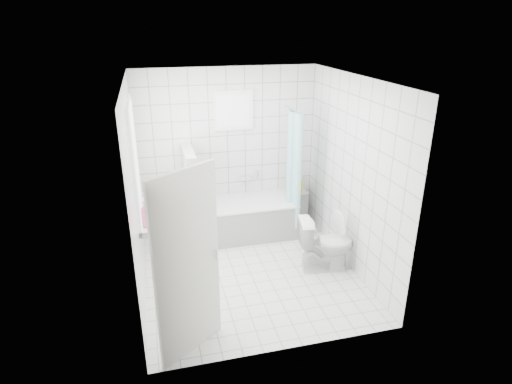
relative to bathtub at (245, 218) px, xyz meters
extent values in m
plane|color=white|center=(-0.19, -1.12, -0.29)|extent=(3.00, 3.00, 0.00)
plane|color=white|center=(-0.19, -1.12, 2.31)|extent=(3.00, 3.00, 0.00)
cube|color=white|center=(-0.19, 0.38, 1.01)|extent=(2.80, 0.02, 2.60)
cube|color=white|center=(-0.19, -2.62, 1.01)|extent=(2.80, 0.02, 2.60)
cube|color=white|center=(-1.59, -1.12, 1.01)|extent=(0.02, 3.00, 2.60)
cube|color=white|center=(1.21, -1.12, 1.01)|extent=(0.02, 3.00, 2.60)
cube|color=white|center=(-1.54, -0.82, 1.31)|extent=(0.01, 0.90, 1.40)
cube|color=white|center=(-0.09, 0.33, 1.66)|extent=(0.50, 0.01, 0.50)
cube|color=white|center=(-1.50, -0.82, 0.57)|extent=(0.18, 1.02, 0.08)
cube|color=silver|center=(-1.11, -2.37, 0.71)|extent=(0.67, 0.50, 2.00)
cube|color=white|center=(0.00, 0.00, -0.02)|extent=(1.53, 0.75, 0.55)
cube|color=white|center=(0.00, 0.00, 0.27)|extent=(1.55, 0.77, 0.03)
cube|color=white|center=(-0.84, -0.05, 0.46)|extent=(0.15, 0.85, 1.50)
cube|color=white|center=(0.91, 0.25, -0.02)|extent=(0.40, 0.24, 0.55)
imported|color=white|center=(0.84, -1.24, 0.09)|extent=(0.80, 0.54, 0.76)
cylinder|color=silver|center=(0.72, -0.02, 1.71)|extent=(0.02, 0.80, 0.02)
cube|color=silver|center=(0.10, 0.33, 0.56)|extent=(0.18, 0.06, 0.06)
imported|color=#CC4F85|center=(-1.49, -1.16, 0.78)|extent=(0.18, 0.18, 0.33)
imported|color=silver|center=(-1.49, -0.85, 0.69)|extent=(0.16, 0.16, 0.15)
imported|color=#B0588F|center=(-1.49, -0.54, 0.71)|extent=(0.13, 0.13, 0.20)
imported|color=#38D9FF|center=(-1.49, -1.02, 0.70)|extent=(0.11, 0.11, 0.18)
imported|color=silver|center=(-1.49, -0.73, 0.75)|extent=(0.15, 0.15, 0.28)
cylinder|color=yellow|center=(0.98, 0.18, 0.38)|extent=(0.06, 0.06, 0.25)
cylinder|color=red|center=(0.89, 0.29, 0.36)|extent=(0.06, 0.06, 0.20)
cylinder|color=#19991A|center=(0.87, 0.19, 0.36)|extent=(0.06, 0.06, 0.20)
cylinder|color=blue|center=(0.94, 0.28, 0.37)|extent=(0.06, 0.06, 0.22)
camera|label=1|loc=(-1.35, -6.00, 2.94)|focal=30.00mm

